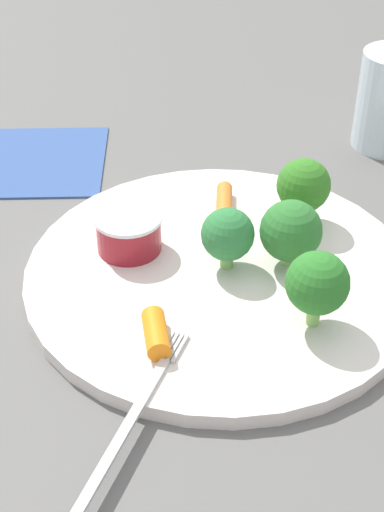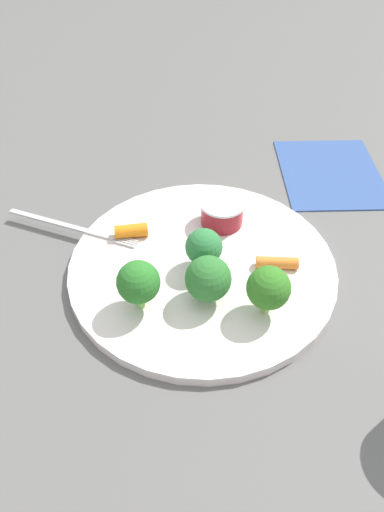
{
  "view_description": "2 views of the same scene",
  "coord_description": "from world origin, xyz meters",
  "px_view_note": "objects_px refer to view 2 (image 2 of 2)",
  "views": [
    {
      "loc": [
        -0.12,
        -0.43,
        0.36
      ],
      "look_at": [
        -0.02,
        0.01,
        0.02
      ],
      "focal_mm": 51.55,
      "sensor_mm": 36.0,
      "label": 1
    },
    {
      "loc": [
        0.39,
        -0.1,
        0.41
      ],
      "look_at": [
        -0.01,
        -0.01,
        0.02
      ],
      "focal_mm": 34.96,
      "sensor_mm": 36.0,
      "label": 2
    }
  ],
  "objects_px": {
    "carrot_stick_0": "(131,231)",
    "napkin": "(330,172)",
    "broccoli_floret_1": "(208,279)",
    "broccoli_floret_3": "(269,288)",
    "broccoli_floret_2": "(138,283)",
    "sauce_cup": "(222,212)",
    "carrot_stick_1": "(277,263)",
    "fork": "(74,228)",
    "plate": "(202,267)",
    "broccoli_floret_0": "(204,247)"
  },
  "relations": [
    {
      "from": "carrot_stick_0",
      "to": "napkin",
      "type": "relative_size",
      "value": 0.23
    },
    {
      "from": "broccoli_floret_1",
      "to": "broccoli_floret_3",
      "type": "relative_size",
      "value": 0.95
    },
    {
      "from": "broccoli_floret_2",
      "to": "napkin",
      "type": "relative_size",
      "value": 0.34
    },
    {
      "from": "sauce_cup",
      "to": "broccoli_floret_1",
      "type": "distance_m",
      "value": 0.13
    },
    {
      "from": "carrot_stick_1",
      "to": "fork",
      "type": "xyz_separation_m",
      "value": [
        -0.12,
        -0.22,
        -0.01
      ]
    },
    {
      "from": "carrot_stick_1",
      "to": "fork",
      "type": "bearing_deg",
      "value": -118.21
    },
    {
      "from": "plate",
      "to": "sauce_cup",
      "type": "bearing_deg",
      "value": 148.14
    },
    {
      "from": "sauce_cup",
      "to": "broccoli_floret_1",
      "type": "relative_size",
      "value": 0.98
    },
    {
      "from": "broccoli_floret_0",
      "to": "napkin",
      "type": "xyz_separation_m",
      "value": [
        -0.15,
        0.22,
        -0.04
      ]
    },
    {
      "from": "broccoli_floret_3",
      "to": "carrot_stick_1",
      "type": "xyz_separation_m",
      "value": [
        -0.06,
        0.03,
        -0.03
      ]
    },
    {
      "from": "carrot_stick_0",
      "to": "broccoli_floret_0",
      "type": "bearing_deg",
      "value": 45.91
    },
    {
      "from": "sauce_cup",
      "to": "carrot_stick_0",
      "type": "distance_m",
      "value": 0.11
    },
    {
      "from": "broccoli_floret_0",
      "to": "sauce_cup",
      "type": "bearing_deg",
      "value": 149.85
    },
    {
      "from": "broccoli_floret_0",
      "to": "broccoli_floret_2",
      "type": "distance_m",
      "value": 0.09
    },
    {
      "from": "broccoli_floret_2",
      "to": "broccoli_floret_3",
      "type": "xyz_separation_m",
      "value": [
        0.03,
        0.12,
        -0.0
      ]
    },
    {
      "from": "plate",
      "to": "napkin",
      "type": "relative_size",
      "value": 1.77
    },
    {
      "from": "carrot_stick_0",
      "to": "carrot_stick_1",
      "type": "bearing_deg",
      "value": 59.79
    },
    {
      "from": "sauce_cup",
      "to": "napkin",
      "type": "height_order",
      "value": "sauce_cup"
    },
    {
      "from": "broccoli_floret_2",
      "to": "broccoli_floret_3",
      "type": "bearing_deg",
      "value": 74.25
    },
    {
      "from": "fork",
      "to": "broccoli_floret_1",
      "type": "bearing_deg",
      "value": 42.06
    },
    {
      "from": "broccoli_floret_1",
      "to": "fork",
      "type": "bearing_deg",
      "value": -137.94
    },
    {
      "from": "broccoli_floret_0",
      "to": "carrot_stick_0",
      "type": "xyz_separation_m",
      "value": [
        -0.07,
        -0.07,
        -0.02
      ]
    },
    {
      "from": "plate",
      "to": "carrot_stick_1",
      "type": "bearing_deg",
      "value": 73.07
    },
    {
      "from": "fork",
      "to": "napkin",
      "type": "relative_size",
      "value": 0.88
    },
    {
      "from": "fork",
      "to": "broccoli_floret_0",
      "type": "bearing_deg",
      "value": 54.66
    },
    {
      "from": "broccoli_floret_0",
      "to": "broccoli_floret_1",
      "type": "xyz_separation_m",
      "value": [
        0.05,
        -0.01,
        0.0
      ]
    },
    {
      "from": "plate",
      "to": "carrot_stick_1",
      "type": "relative_size",
      "value": 6.52
    },
    {
      "from": "plate",
      "to": "fork",
      "type": "bearing_deg",
      "value": -123.83
    },
    {
      "from": "plate",
      "to": "fork",
      "type": "relative_size",
      "value": 2.01
    },
    {
      "from": "sauce_cup",
      "to": "broccoli_floret_2",
      "type": "height_order",
      "value": "broccoli_floret_2"
    },
    {
      "from": "plate",
      "to": "broccoli_floret_2",
      "type": "distance_m",
      "value": 0.1
    },
    {
      "from": "plate",
      "to": "fork",
      "type": "height_order",
      "value": "fork"
    },
    {
      "from": "broccoli_floret_1",
      "to": "carrot_stick_1",
      "type": "bearing_deg",
      "value": 108.04
    },
    {
      "from": "broccoli_floret_2",
      "to": "carrot_stick_1",
      "type": "xyz_separation_m",
      "value": [
        -0.02,
        0.16,
        -0.03
      ]
    },
    {
      "from": "carrot_stick_0",
      "to": "napkin",
      "type": "height_order",
      "value": "carrot_stick_0"
    },
    {
      "from": "plate",
      "to": "broccoli_floret_2",
      "type": "height_order",
      "value": "broccoli_floret_2"
    },
    {
      "from": "broccoli_floret_2",
      "to": "broccoli_floret_3",
      "type": "distance_m",
      "value": 0.13
    },
    {
      "from": "sauce_cup",
      "to": "broccoli_floret_3",
      "type": "height_order",
      "value": "broccoli_floret_3"
    },
    {
      "from": "broccoli_floret_0",
      "to": "carrot_stick_0",
      "type": "distance_m",
      "value": 0.1
    },
    {
      "from": "sauce_cup",
      "to": "carrot_stick_1",
      "type": "bearing_deg",
      "value": 24.13
    },
    {
      "from": "broccoli_floret_3",
      "to": "napkin",
      "type": "height_order",
      "value": "broccoli_floret_3"
    },
    {
      "from": "sauce_cup",
      "to": "fork",
      "type": "distance_m",
      "value": 0.18
    },
    {
      "from": "plate",
      "to": "broccoli_floret_0",
      "type": "xyz_separation_m",
      "value": [
        0.01,
        -0.0,
        0.04
      ]
    },
    {
      "from": "broccoli_floret_0",
      "to": "broccoli_floret_2",
      "type": "bearing_deg",
      "value": -61.48
    },
    {
      "from": "plate",
      "to": "broccoli_floret_1",
      "type": "bearing_deg",
      "value": -7.77
    },
    {
      "from": "carrot_stick_1",
      "to": "broccoli_floret_2",
      "type": "bearing_deg",
      "value": -81.82
    },
    {
      "from": "carrot_stick_1",
      "to": "broccoli_floret_3",
      "type": "bearing_deg",
      "value": -29.96
    },
    {
      "from": "broccoli_floret_0",
      "to": "carrot_stick_1",
      "type": "distance_m",
      "value": 0.09
    },
    {
      "from": "plate",
      "to": "broccoli_floret_2",
      "type": "xyz_separation_m",
      "value": [
        0.05,
        -0.08,
        0.04
      ]
    },
    {
      "from": "sauce_cup",
      "to": "broccoli_floret_2",
      "type": "xyz_separation_m",
      "value": [
        0.11,
        -0.12,
        0.02
      ]
    }
  ]
}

